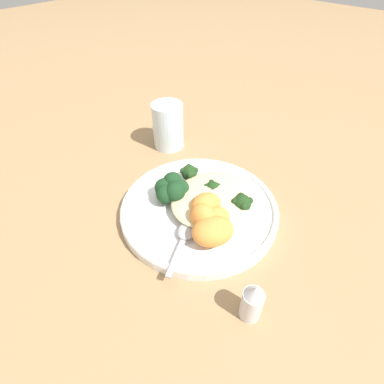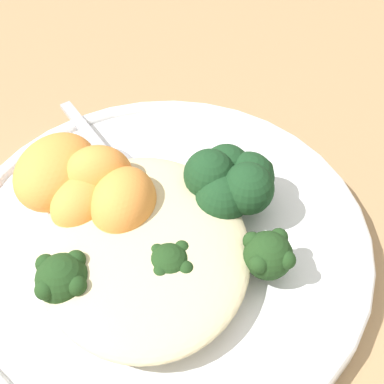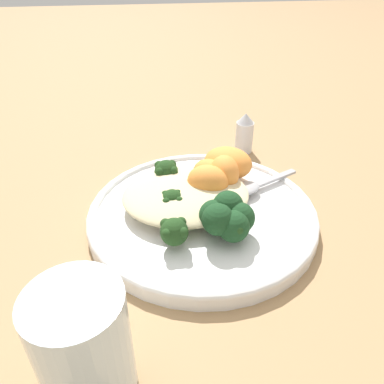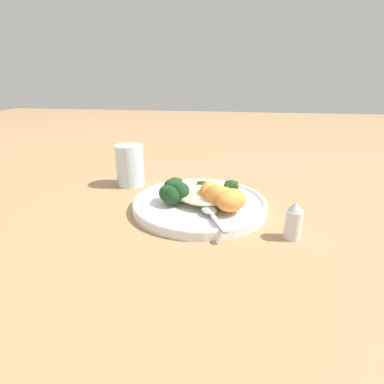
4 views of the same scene
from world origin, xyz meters
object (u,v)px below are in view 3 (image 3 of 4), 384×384
Objects in this scene: broccoli_stalk_2 at (185,222)px; sweet_potato_chunk_2 at (224,173)px; sweet_potato_chunk_1 at (208,182)px; kale_tuft at (227,217)px; quinoa_mound at (186,194)px; broccoli_stalk_3 at (230,219)px; broccoli_stalk_1 at (183,200)px; water_glass at (84,347)px; plate at (205,215)px; broccoli_stalk_0 at (175,177)px; sweet_potato_chunk_3 at (210,173)px; salt_shaker at (244,133)px; spoon at (251,186)px; sweet_potato_chunk_0 at (228,163)px.

broccoli_stalk_2 is 0.11m from sweet_potato_chunk_2.
sweet_potato_chunk_1 and kale_tuft have the same top height.
quinoa_mound is 0.08m from broccoli_stalk_3.
broccoli_stalk_3 is at bearing -98.16° from sweet_potato_chunk_2.
water_glass is (-0.10, -0.20, 0.02)m from broccoli_stalk_1.
plate is 3.40× the size of broccoli_stalk_0.
sweet_potato_chunk_3 is 0.74× the size of kale_tuft.
sweet_potato_chunk_3 is at bearing -123.04° from salt_shaker.
spoon is at bearing -101.23° from salt_shaker.
broccoli_stalk_1 is 0.07m from kale_tuft.
salt_shaker reaches higher than broccoli_stalk_0.
broccoli_stalk_0 is at bearing -160.89° from broccoli_stalk_3.
sweet_potato_chunk_0 reaches higher than plate.
sweet_potato_chunk_3 reaches higher than broccoli_stalk_0.
broccoli_stalk_0 is (-0.01, 0.04, 0.00)m from quinoa_mound.
kale_tuft is 0.25m from salt_shaker.
sweet_potato_chunk_2 reaches higher than plate.
sweet_potato_chunk_1 is 0.83× the size of kale_tuft.
broccoli_stalk_3 is at bearing 162.31° from broccoli_stalk_0.
plate is 0.04m from sweet_potato_chunk_1.
sweet_potato_chunk_3 is (0.05, -0.00, 0.00)m from broccoli_stalk_0.
plate is 4.21× the size of salt_shaker.
sweet_potato_chunk_2 is 0.04m from spoon.
broccoli_stalk_1 is at bearing -113.48° from quinoa_mound.
broccoli_stalk_3 is 0.12m from sweet_potato_chunk_0.
broccoli_stalk_2 is at bearing -126.74° from plate.
plate is 6.09× the size of sweet_potato_chunk_3.
sweet_potato_chunk_1 is (-0.01, 0.07, 0.01)m from broccoli_stalk_3.
broccoli_stalk_0 is at bearing 142.18° from sweet_potato_chunk_1.
salt_shaker is at bearing 56.96° from sweet_potato_chunk_3.
water_glass is 1.54× the size of salt_shaker.
broccoli_stalk_3 is 0.22m from water_glass.
spoon reaches higher than plate.
plate is 4.48× the size of kale_tuft.
salt_shaker is at bearing 61.60° from plate.
broccoli_stalk_3 is (0.04, -0.06, 0.00)m from quinoa_mound.
broccoli_stalk_0 is at bearing -136.30° from salt_shaker.
sweet_potato_chunk_3 is at bearing -167.38° from broccoli_stalk_2.
sweet_potato_chunk_0 is 1.27× the size of sweet_potato_chunk_1.
quinoa_mound is 0.04m from broccoli_stalk_0.
plate is at bearing -105.80° from sweet_potato_chunk_3.
sweet_potato_chunk_3 reaches higher than plate.
plate is at bearing -118.40° from salt_shaker.
broccoli_stalk_2 is 2.17× the size of sweet_potato_chunk_2.
broccoli_stalk_3 is (0.02, -0.04, 0.02)m from plate.
spoon is at bearing 140.11° from broccoli_stalk_3.
sweet_potato_chunk_0 is 1.43× the size of sweet_potato_chunk_3.
sweet_potato_chunk_2 reaches higher than quinoa_mound.
plate is 2.65× the size of spoon.
plate is at bearing -105.81° from sweet_potato_chunk_1.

